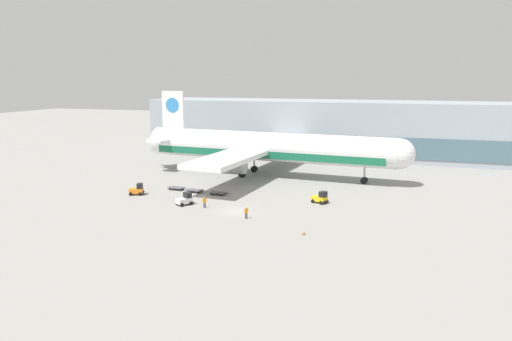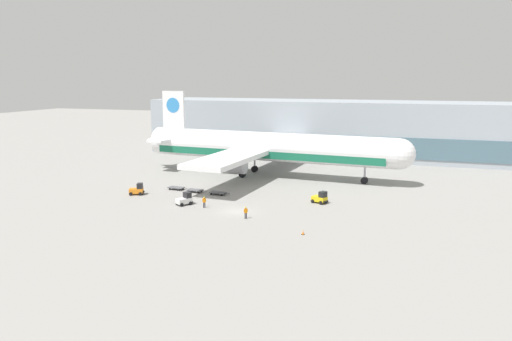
{
  "view_description": "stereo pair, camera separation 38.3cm",
  "coord_description": "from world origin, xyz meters",
  "px_view_note": "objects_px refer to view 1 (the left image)",
  "views": [
    {
      "loc": [
        25.53,
        -68.17,
        19.91
      ],
      "look_at": [
        -1.13,
        12.39,
        4.0
      ],
      "focal_mm": 35.0,
      "sensor_mm": 36.0,
      "label": 1
    },
    {
      "loc": [
        25.9,
        -68.05,
        19.91
      ],
      "look_at": [
        -1.13,
        12.39,
        4.0
      ],
      "focal_mm": 35.0,
      "sensor_mm": 36.0,
      "label": 2
    }
  ],
  "objects_px": {
    "airplane_main": "(263,148)",
    "baggage_tug_far": "(320,198)",
    "baggage_dolly_lead": "(176,188)",
    "ground_crew_near": "(246,212)",
    "baggage_tug_mid": "(185,200)",
    "baggage_dolly_third": "(218,193)",
    "ground_crew_far": "(204,201)",
    "baggage_dolly_second": "(195,190)",
    "traffic_cone_near": "(304,232)",
    "baggage_tug_foreground": "(137,190)"
  },
  "relations": [
    {
      "from": "baggage_tug_mid",
      "to": "ground_crew_near",
      "type": "bearing_deg",
      "value": -77.45
    },
    {
      "from": "baggage_dolly_third",
      "to": "ground_crew_far",
      "type": "distance_m",
      "value": 8.87
    },
    {
      "from": "baggage_tug_far",
      "to": "baggage_dolly_second",
      "type": "bearing_deg",
      "value": -157.59
    },
    {
      "from": "baggage_tug_mid",
      "to": "ground_crew_far",
      "type": "relative_size",
      "value": 1.58
    },
    {
      "from": "baggage_tug_mid",
      "to": "airplane_main",
      "type": "bearing_deg",
      "value": 22.68
    },
    {
      "from": "baggage_tug_far",
      "to": "ground_crew_far",
      "type": "relative_size",
      "value": 1.57
    },
    {
      "from": "baggage_tug_mid",
      "to": "ground_crew_near",
      "type": "height_order",
      "value": "baggage_tug_mid"
    },
    {
      "from": "baggage_tug_mid",
      "to": "baggage_dolly_third",
      "type": "relative_size",
      "value": 0.75
    },
    {
      "from": "baggage_dolly_lead",
      "to": "ground_crew_near",
      "type": "distance_m",
      "value": 22.62
    },
    {
      "from": "ground_crew_near",
      "to": "baggage_dolly_lead",
      "type": "bearing_deg",
      "value": -75.75
    },
    {
      "from": "ground_crew_near",
      "to": "traffic_cone_near",
      "type": "height_order",
      "value": "ground_crew_near"
    },
    {
      "from": "baggage_tug_far",
      "to": "baggage_dolly_lead",
      "type": "distance_m",
      "value": 26.49
    },
    {
      "from": "airplane_main",
      "to": "baggage_dolly_lead",
      "type": "distance_m",
      "value": 21.22
    },
    {
      "from": "baggage_dolly_third",
      "to": "traffic_cone_near",
      "type": "distance_m",
      "value": 25.42
    },
    {
      "from": "baggage_tug_mid",
      "to": "traffic_cone_near",
      "type": "bearing_deg",
      "value": -80.06
    },
    {
      "from": "airplane_main",
      "to": "baggage_tug_far",
      "type": "xyz_separation_m",
      "value": [
        15.51,
        -18.75,
        -4.96
      ]
    },
    {
      "from": "baggage_dolly_second",
      "to": "ground_crew_near",
      "type": "xyz_separation_m",
      "value": [
        14.05,
        -12.76,
        0.64
      ]
    },
    {
      "from": "baggage_tug_far",
      "to": "ground_crew_near",
      "type": "xyz_separation_m",
      "value": [
        -8.35,
        -12.14,
        0.16
      ]
    },
    {
      "from": "baggage_tug_far",
      "to": "baggage_dolly_second",
      "type": "height_order",
      "value": "baggage_tug_far"
    },
    {
      "from": "baggage_tug_foreground",
      "to": "baggage_tug_mid",
      "type": "relative_size",
      "value": 0.99
    },
    {
      "from": "baggage_dolly_third",
      "to": "ground_crew_far",
      "type": "relative_size",
      "value": 2.11
    },
    {
      "from": "baggage_tug_far",
      "to": "traffic_cone_near",
      "type": "bearing_deg",
      "value": -62.23
    },
    {
      "from": "baggage_tug_foreground",
      "to": "ground_crew_far",
      "type": "height_order",
      "value": "baggage_tug_foreground"
    },
    {
      "from": "airplane_main",
      "to": "baggage_tug_mid",
      "type": "bearing_deg",
      "value": -95.93
    },
    {
      "from": "ground_crew_far",
      "to": "baggage_dolly_third",
      "type": "bearing_deg",
      "value": -118.72
    },
    {
      "from": "airplane_main",
      "to": "baggage_tug_mid",
      "type": "relative_size",
      "value": 20.63
    },
    {
      "from": "baggage_tug_mid",
      "to": "baggage_tug_far",
      "type": "distance_m",
      "value": 21.62
    },
    {
      "from": "baggage_dolly_third",
      "to": "traffic_cone_near",
      "type": "relative_size",
      "value": 5.99
    },
    {
      "from": "airplane_main",
      "to": "ground_crew_near",
      "type": "xyz_separation_m",
      "value": [
        7.16,
        -30.89,
        -4.81
      ]
    },
    {
      "from": "baggage_dolly_second",
      "to": "ground_crew_far",
      "type": "xyz_separation_m",
      "value": [
        5.91,
        -9.12,
        0.66
      ]
    },
    {
      "from": "baggage_dolly_third",
      "to": "ground_crew_near",
      "type": "height_order",
      "value": "ground_crew_near"
    },
    {
      "from": "baggage_tug_mid",
      "to": "baggage_dolly_lead",
      "type": "relative_size",
      "value": 0.75
    },
    {
      "from": "ground_crew_far",
      "to": "baggage_tug_mid",
      "type": "bearing_deg",
      "value": -47.74
    },
    {
      "from": "baggage_tug_foreground",
      "to": "baggage_tug_far",
      "type": "relative_size",
      "value": 0.99
    },
    {
      "from": "baggage_tug_far",
      "to": "baggage_tug_mid",
      "type": "bearing_deg",
      "value": -134.72
    },
    {
      "from": "baggage_tug_foreground",
      "to": "ground_crew_far",
      "type": "bearing_deg",
      "value": -38.3
    },
    {
      "from": "baggage_tug_far",
      "to": "ground_crew_near",
      "type": "distance_m",
      "value": 14.74
    },
    {
      "from": "baggage_tug_foreground",
      "to": "airplane_main",
      "type": "bearing_deg",
      "value": 34.14
    },
    {
      "from": "baggage_dolly_second",
      "to": "ground_crew_far",
      "type": "height_order",
      "value": "ground_crew_far"
    },
    {
      "from": "baggage_tug_mid",
      "to": "baggage_dolly_third",
      "type": "xyz_separation_m",
      "value": [
        2.29,
        8.08,
        -0.49
      ]
    },
    {
      "from": "baggage_tug_far",
      "to": "baggage_dolly_third",
      "type": "distance_m",
      "value": 17.86
    },
    {
      "from": "baggage_tug_far",
      "to": "baggage_dolly_second",
      "type": "distance_m",
      "value": 22.41
    },
    {
      "from": "ground_crew_near",
      "to": "ground_crew_far",
      "type": "relative_size",
      "value": 0.99
    },
    {
      "from": "airplane_main",
      "to": "baggage_tug_foreground",
      "type": "distance_m",
      "value": 28.13
    },
    {
      "from": "baggage_tug_foreground",
      "to": "baggage_dolly_third",
      "type": "bearing_deg",
      "value": -3.26
    },
    {
      "from": "traffic_cone_near",
      "to": "baggage_dolly_second",
      "type": "bearing_deg",
      "value": 143.61
    },
    {
      "from": "baggage_tug_far",
      "to": "ground_crew_far",
      "type": "height_order",
      "value": "baggage_tug_far"
    },
    {
      "from": "baggage_tug_mid",
      "to": "baggage_tug_far",
      "type": "xyz_separation_m",
      "value": [
        20.14,
        7.85,
        0.0
      ]
    },
    {
      "from": "baggage_dolly_lead",
      "to": "baggage_dolly_third",
      "type": "height_order",
      "value": "same"
    },
    {
      "from": "baggage_tug_mid",
      "to": "ground_crew_far",
      "type": "height_order",
      "value": "baggage_tug_mid"
    }
  ]
}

